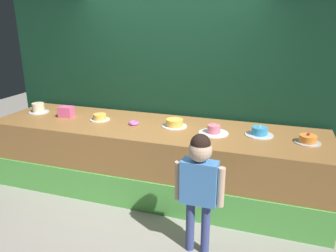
{
  "coord_description": "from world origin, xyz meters",
  "views": [
    {
      "loc": [
        1.43,
        -3.1,
        2.17
      ],
      "look_at": [
        0.27,
        0.34,
        0.98
      ],
      "focal_mm": 34.84,
      "sensor_mm": 36.0,
      "label": 1
    }
  ],
  "objects_px": {
    "pink_box": "(66,112)",
    "cake_left": "(100,117)",
    "donut": "(134,123)",
    "cake_center_left": "(175,123)",
    "cake_far_left": "(38,108)",
    "child_figure": "(199,179)",
    "cake_far_right": "(308,139)",
    "cake_center_right": "(214,130)",
    "cake_right": "(259,132)"
  },
  "relations": [
    {
      "from": "cake_right",
      "to": "child_figure",
      "type": "bearing_deg",
      "value": -112.23
    },
    {
      "from": "cake_far_right",
      "to": "pink_box",
      "type": "bearing_deg",
      "value": 179.58
    },
    {
      "from": "donut",
      "to": "cake_center_left",
      "type": "relative_size",
      "value": 0.42
    },
    {
      "from": "child_figure",
      "to": "cake_right",
      "type": "height_order",
      "value": "child_figure"
    },
    {
      "from": "cake_center_right",
      "to": "cake_right",
      "type": "relative_size",
      "value": 1.09
    },
    {
      "from": "cake_left",
      "to": "donut",
      "type": "bearing_deg",
      "value": -4.98
    },
    {
      "from": "cake_center_right",
      "to": "donut",
      "type": "bearing_deg",
      "value": 179.45
    },
    {
      "from": "cake_left",
      "to": "cake_center_right",
      "type": "bearing_deg",
      "value": -2.03
    },
    {
      "from": "pink_box",
      "to": "cake_center_right",
      "type": "xyz_separation_m",
      "value": [
        2.07,
        -0.05,
        -0.03
      ]
    },
    {
      "from": "cake_far_left",
      "to": "cake_center_left",
      "type": "bearing_deg",
      "value": -0.04
    },
    {
      "from": "cake_left",
      "to": "cake_far_right",
      "type": "xyz_separation_m",
      "value": [
        2.59,
        -0.03,
        0.0
      ]
    },
    {
      "from": "cake_right",
      "to": "cake_center_right",
      "type": "bearing_deg",
      "value": -168.33
    },
    {
      "from": "cake_far_left",
      "to": "cake_left",
      "type": "height_order",
      "value": "cake_far_left"
    },
    {
      "from": "donut",
      "to": "cake_center_left",
      "type": "distance_m",
      "value": 0.53
    },
    {
      "from": "pink_box",
      "to": "cake_center_right",
      "type": "distance_m",
      "value": 2.07
    },
    {
      "from": "donut",
      "to": "cake_right",
      "type": "relative_size",
      "value": 0.41
    },
    {
      "from": "pink_box",
      "to": "cake_far_left",
      "type": "relative_size",
      "value": 0.65
    },
    {
      "from": "cake_far_right",
      "to": "cake_far_left",
      "type": "bearing_deg",
      "value": 178.69
    },
    {
      "from": "cake_center_right",
      "to": "cake_far_right",
      "type": "xyz_separation_m",
      "value": [
        1.04,
        0.02,
        0.0
      ]
    },
    {
      "from": "cake_left",
      "to": "cake_right",
      "type": "distance_m",
      "value": 2.07
    },
    {
      "from": "pink_box",
      "to": "cake_center_left",
      "type": "xyz_separation_m",
      "value": [
        1.55,
        0.06,
        -0.03
      ]
    },
    {
      "from": "pink_box",
      "to": "cake_center_right",
      "type": "height_order",
      "value": "pink_box"
    },
    {
      "from": "cake_center_left",
      "to": "cake_far_left",
      "type": "bearing_deg",
      "value": 179.96
    },
    {
      "from": "cake_right",
      "to": "cake_far_right",
      "type": "bearing_deg",
      "value": -9.23
    },
    {
      "from": "cake_far_left",
      "to": "cake_center_left",
      "type": "xyz_separation_m",
      "value": [
        2.07,
        -0.0,
        -0.02
      ]
    },
    {
      "from": "cake_left",
      "to": "cake_far_right",
      "type": "height_order",
      "value": "cake_far_right"
    },
    {
      "from": "cake_left",
      "to": "cake_far_right",
      "type": "distance_m",
      "value": 2.59
    },
    {
      "from": "cake_left",
      "to": "cake_right",
      "type": "relative_size",
      "value": 0.82
    },
    {
      "from": "donut",
      "to": "child_figure",
      "type": "bearing_deg",
      "value": -42.36
    },
    {
      "from": "cake_far_left",
      "to": "cake_right",
      "type": "bearing_deg",
      "value": 0.03
    },
    {
      "from": "donut",
      "to": "cake_right",
      "type": "distance_m",
      "value": 1.56
    },
    {
      "from": "cake_left",
      "to": "pink_box",
      "type": "bearing_deg",
      "value": -178.95
    },
    {
      "from": "pink_box",
      "to": "cake_left",
      "type": "relative_size",
      "value": 0.7
    },
    {
      "from": "cake_right",
      "to": "pink_box",
      "type": "bearing_deg",
      "value": -178.64
    },
    {
      "from": "donut",
      "to": "cake_center_left",
      "type": "xyz_separation_m",
      "value": [
        0.52,
        0.09,
        0.02
      ]
    },
    {
      "from": "cake_center_left",
      "to": "cake_far_right",
      "type": "relative_size",
      "value": 1.14
    },
    {
      "from": "child_figure",
      "to": "cake_left",
      "type": "relative_size",
      "value": 4.58
    },
    {
      "from": "pink_box",
      "to": "donut",
      "type": "xyz_separation_m",
      "value": [
        1.04,
        -0.04,
        -0.05
      ]
    },
    {
      "from": "cake_left",
      "to": "cake_center_left",
      "type": "relative_size",
      "value": 0.84
    },
    {
      "from": "child_figure",
      "to": "cake_left",
      "type": "height_order",
      "value": "child_figure"
    },
    {
      "from": "cake_left",
      "to": "cake_center_left",
      "type": "distance_m",
      "value": 1.04
    },
    {
      "from": "cake_far_left",
      "to": "cake_center_right",
      "type": "xyz_separation_m",
      "value": [
        2.59,
        -0.11,
        -0.02
      ]
    },
    {
      "from": "cake_far_left",
      "to": "cake_far_right",
      "type": "height_order",
      "value": "cake_far_left"
    },
    {
      "from": "donut",
      "to": "cake_far_left",
      "type": "distance_m",
      "value": 1.56
    },
    {
      "from": "pink_box",
      "to": "cake_right",
      "type": "xyz_separation_m",
      "value": [
        2.59,
        0.06,
        -0.03
      ]
    },
    {
      "from": "cake_center_left",
      "to": "cake_center_right",
      "type": "distance_m",
      "value": 0.53
    },
    {
      "from": "cake_right",
      "to": "cake_far_right",
      "type": "xyz_separation_m",
      "value": [
        0.52,
        -0.08,
        -0.0
      ]
    },
    {
      "from": "cake_left",
      "to": "cake_center_right",
      "type": "height_order",
      "value": "cake_center_right"
    },
    {
      "from": "donut",
      "to": "cake_far_right",
      "type": "xyz_separation_m",
      "value": [
        2.07,
        0.01,
        0.02
      ]
    },
    {
      "from": "cake_center_left",
      "to": "cake_right",
      "type": "xyz_separation_m",
      "value": [
        1.04,
        0.0,
        -0.0
      ]
    }
  ]
}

